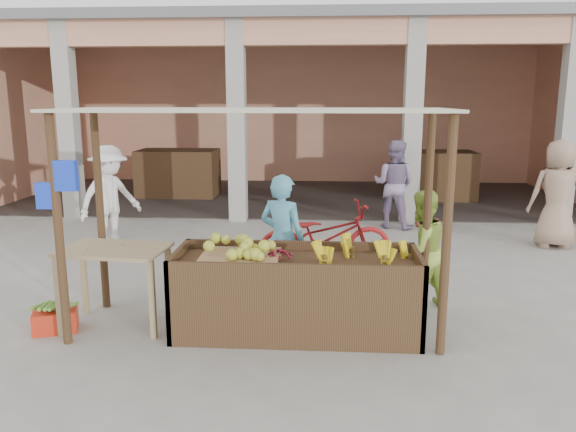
# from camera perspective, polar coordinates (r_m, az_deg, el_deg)

# --- Properties ---
(ground) EXTENTS (60.00, 60.00, 0.00)m
(ground) POSITION_cam_1_polar(r_m,az_deg,el_deg) (6.28, -3.79, -11.50)
(ground) COLOR gray
(ground) RESTS_ON ground
(market_building) EXTENTS (14.40, 6.40, 4.20)m
(market_building) POSITION_cam_1_polar(r_m,az_deg,el_deg) (14.66, 0.95, 12.66)
(market_building) COLOR #EFA27D
(market_building) RESTS_ON ground
(fruit_stall) EXTENTS (2.60, 0.95, 0.80)m
(fruit_stall) POSITION_cam_1_polar(r_m,az_deg,el_deg) (6.09, 0.88, -8.18)
(fruit_stall) COLOR #513420
(fruit_stall) RESTS_ON ground
(stall_awning) EXTENTS (4.09, 1.35, 2.39)m
(stall_awning) POSITION_cam_1_polar(r_m,az_deg,el_deg) (5.85, -4.12, 6.84)
(stall_awning) COLOR #513420
(stall_awning) RESTS_ON ground
(banana_heap) EXTENTS (1.05, 0.57, 0.19)m
(banana_heap) POSITION_cam_1_polar(r_m,az_deg,el_deg) (5.98, 7.86, -3.68)
(banana_heap) COLOR yellow
(banana_heap) RESTS_ON fruit_stall
(melon_tray) EXTENTS (0.83, 0.72, 0.21)m
(melon_tray) POSITION_cam_1_polar(r_m,az_deg,el_deg) (5.95, -4.93, -3.64)
(melon_tray) COLOR tan
(melon_tray) RESTS_ON fruit_stall
(berry_heap) EXTENTS (0.42, 0.34, 0.13)m
(berry_heap) POSITION_cam_1_polar(r_m,az_deg,el_deg) (5.96, -0.87, -3.91)
(berry_heap) COLOR maroon
(berry_heap) RESTS_ON fruit_stall
(side_table) EXTENTS (1.17, 0.85, 0.89)m
(side_table) POSITION_cam_1_polar(r_m,az_deg,el_deg) (6.43, -17.21, -4.33)
(side_table) COLOR tan
(side_table) RESTS_ON ground
(papaya_pile) EXTENTS (0.72, 0.41, 0.20)m
(papaya_pile) POSITION_cam_1_polar(r_m,az_deg,el_deg) (6.37, -17.34, -2.21)
(papaya_pile) COLOR #447F29
(papaya_pile) RESTS_ON side_table
(red_crate) EXTENTS (0.53, 0.45, 0.23)m
(red_crate) POSITION_cam_1_polar(r_m,az_deg,el_deg) (6.71, -22.55, -9.77)
(red_crate) COLOR red
(red_crate) RESTS_ON ground
(plantain_bundle) EXTENTS (0.36, 0.25, 0.07)m
(plantain_bundle) POSITION_cam_1_polar(r_m,az_deg,el_deg) (6.66, -22.65, -8.54)
(plantain_bundle) COLOR #629A38
(plantain_bundle) RESTS_ON red_crate
(produce_sacks) EXTENTS (1.03, 0.77, 0.62)m
(produce_sacks) POSITION_cam_1_polar(r_m,az_deg,el_deg) (11.32, 14.62, 0.38)
(produce_sacks) COLOR maroon
(produce_sacks) RESTS_ON ground
(vendor_blue) EXTENTS (0.78, 0.69, 1.71)m
(vendor_blue) POSITION_cam_1_polar(r_m,az_deg,el_deg) (6.81, -0.58, -1.99)
(vendor_blue) COLOR #59B3D5
(vendor_blue) RESTS_ON ground
(vendor_green) EXTENTS (0.84, 0.75, 1.52)m
(vendor_green) POSITION_cam_1_polar(r_m,az_deg,el_deg) (6.83, 13.33, -3.11)
(vendor_green) COLOR #9CBC3E
(vendor_green) RESTS_ON ground
(motorcycle) EXTENTS (1.11, 2.16, 1.07)m
(motorcycle) POSITION_cam_1_polar(r_m,az_deg,el_deg) (8.12, 3.78, -2.06)
(motorcycle) COLOR maroon
(motorcycle) RESTS_ON ground
(shopper_a) EXTENTS (1.21, 1.32, 1.87)m
(shopper_a) POSITION_cam_1_polar(r_m,az_deg,el_deg) (9.84, -17.68, 2.22)
(shopper_a) COLOR white
(shopper_a) RESTS_ON ground
(shopper_c) EXTENTS (0.98, 0.65, 2.02)m
(shopper_c) POSITION_cam_1_polar(r_m,az_deg,el_deg) (10.45, 25.73, 2.56)
(shopper_c) COLOR #9E7D65
(shopper_c) RESTS_ON ground
(shopper_f) EXTENTS (1.05, 0.85, 1.88)m
(shopper_f) POSITION_cam_1_polar(r_m,az_deg,el_deg) (11.07, 10.74, 3.60)
(shopper_f) COLOR gray
(shopper_f) RESTS_ON ground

